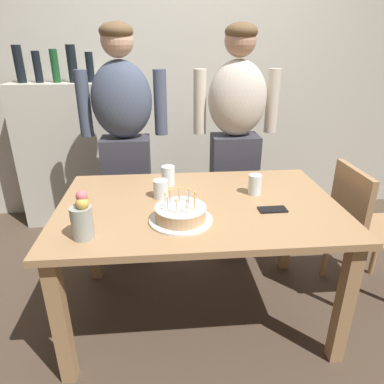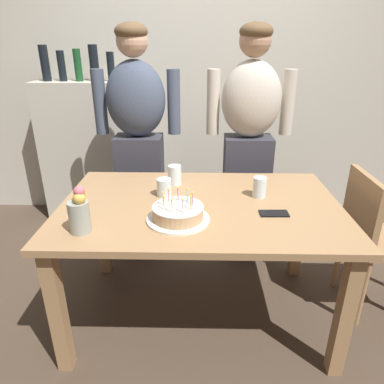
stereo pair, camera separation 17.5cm
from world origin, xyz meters
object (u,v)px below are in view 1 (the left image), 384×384
at_px(water_glass_far, 255,184).
at_px(person_woman_cardigan, 235,142).
at_px(flower_vase, 82,218).
at_px(person_man_bearded, 125,144).
at_px(birthday_cake, 181,214).
at_px(dining_chair, 361,224).
at_px(water_glass_side, 161,189).
at_px(water_glass_near, 168,176).
at_px(cell_phone, 273,210).

relative_size(water_glass_far, person_woman_cardigan, 0.07).
height_order(flower_vase, person_man_bearded, person_man_bearded).
bearing_deg(person_man_bearded, birthday_cake, 109.90).
distance_m(flower_vase, dining_chair, 1.64).
distance_m(person_man_bearded, dining_chair, 1.64).
relative_size(water_glass_side, person_man_bearded, 0.06).
xyz_separation_m(birthday_cake, water_glass_near, (-0.05, 0.47, 0.02)).
height_order(water_glass_far, dining_chair, dining_chair).
distance_m(water_glass_side, person_woman_cardigan, 0.85).
height_order(water_glass_far, person_woman_cardigan, person_woman_cardigan).
bearing_deg(person_woman_cardigan, flower_vase, 50.06).
bearing_deg(flower_vase, water_glass_far, 25.18).
height_order(birthday_cake, water_glass_near, birthday_cake).
xyz_separation_m(cell_phone, flower_vase, (-0.91, -0.19, 0.09)).
xyz_separation_m(water_glass_far, person_woman_cardigan, (0.02, 0.65, 0.08)).
relative_size(cell_phone, dining_chair, 0.17).
bearing_deg(person_man_bearded, person_woman_cardigan, -180.00).
height_order(water_glass_far, water_glass_side, water_glass_far).
relative_size(water_glass_near, cell_phone, 0.82).
xyz_separation_m(birthday_cake, dining_chair, (1.12, 0.29, -0.26)).
xyz_separation_m(cell_phone, person_woman_cardigan, (-0.03, 0.87, 0.13)).
distance_m(birthday_cake, person_woman_cardigan, 1.05).
relative_size(cell_phone, flower_vase, 0.64).
distance_m(cell_phone, person_woman_cardigan, 0.88).
bearing_deg(water_glass_near, water_glass_far, -20.58).
distance_m(water_glass_near, dining_chair, 1.22).
distance_m(birthday_cake, dining_chair, 1.19).
height_order(flower_vase, dining_chair, flower_vase).
bearing_deg(birthday_cake, water_glass_side, 107.93).
height_order(water_glass_near, cell_phone, water_glass_near).
height_order(cell_phone, flower_vase, flower_vase).
xyz_separation_m(water_glass_side, cell_phone, (0.57, -0.22, -0.05)).
height_order(water_glass_side, cell_phone, water_glass_side).
distance_m(birthday_cake, flower_vase, 0.45).
height_order(person_man_bearded, dining_chair, person_man_bearded).
distance_m(person_woman_cardigan, dining_chair, 1.00).
distance_m(cell_phone, dining_chair, 0.71).
bearing_deg(water_glass_far, water_glass_side, 179.86).
xyz_separation_m(water_glass_side, person_woman_cardigan, (0.55, 0.65, 0.08)).
bearing_deg(birthday_cake, dining_chair, 14.38).
relative_size(water_glass_side, person_woman_cardigan, 0.06).
relative_size(water_glass_near, dining_chair, 0.13).
distance_m(water_glass_side, person_man_bearded, 0.70).
distance_m(flower_vase, person_woman_cardigan, 1.38).
height_order(water_glass_side, person_man_bearded, person_man_bearded).
bearing_deg(cell_phone, water_glass_near, 141.66).
distance_m(water_glass_far, person_man_bearded, 1.02).
bearing_deg(flower_vase, water_glass_side, 50.49).
bearing_deg(water_glass_far, dining_chair, -0.28).
bearing_deg(cell_phone, water_glass_far, 99.78).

